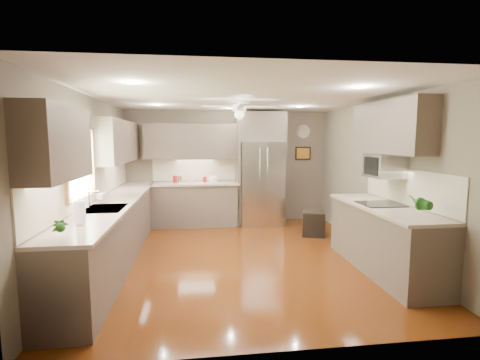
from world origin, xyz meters
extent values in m
plane|color=#50280A|center=(0.00, 0.00, 0.00)|extent=(5.00, 5.00, 0.00)
plane|color=white|center=(0.00, 0.00, 2.50)|extent=(5.00, 5.00, 0.00)
plane|color=#695F50|center=(0.00, 2.50, 1.25)|extent=(4.50, 0.00, 4.50)
plane|color=#695F50|center=(0.00, -2.50, 1.25)|extent=(4.50, 0.00, 4.50)
plane|color=#695F50|center=(-2.25, 0.00, 1.25)|extent=(0.00, 5.00, 5.00)
plane|color=#695F50|center=(2.25, 0.00, 1.25)|extent=(0.00, 5.00, 5.00)
cylinder|color=maroon|center=(-1.15, 2.22, 1.02)|extent=(0.10, 0.10, 0.15)
cylinder|color=silver|center=(-1.06, 2.26, 1.01)|extent=(0.12, 0.12, 0.15)
cylinder|color=beige|center=(-0.80, 2.23, 1.03)|extent=(0.13, 0.13, 0.19)
cylinder|color=maroon|center=(-0.52, 2.25, 1.00)|extent=(0.10, 0.10, 0.12)
imported|color=white|center=(-2.07, -0.08, 1.04)|extent=(0.10, 0.10, 0.20)
imported|color=#215F1B|center=(-1.95, -2.01, 1.07)|extent=(0.16, 0.13, 0.27)
imported|color=#215F1B|center=(1.90, -1.56, 1.11)|extent=(0.22, 0.19, 0.35)
imported|color=beige|center=(-0.33, 2.19, 0.97)|extent=(0.23, 0.23, 0.06)
cube|color=#50453A|center=(-1.95, 0.15, 0.45)|extent=(0.60, 4.70, 0.90)
cube|color=#C0AC9A|center=(-1.94, 0.15, 0.92)|extent=(0.65, 4.70, 0.04)
cube|color=beige|center=(-2.24, 0.15, 1.20)|extent=(0.02, 4.70, 0.50)
cube|color=#50453A|center=(-0.72, 2.20, 0.45)|extent=(1.85, 0.60, 0.90)
cube|color=#C0AC9A|center=(-0.72, 2.19, 0.92)|extent=(1.85, 0.65, 0.04)
cube|color=beige|center=(-0.72, 2.49, 1.20)|extent=(1.85, 0.02, 0.50)
cube|color=#50453A|center=(-2.08, -1.60, 1.83)|extent=(0.33, 1.20, 0.75)
cube|color=#50453A|center=(-2.08, 1.30, 1.83)|extent=(0.33, 2.40, 0.75)
cube|color=#50453A|center=(-0.72, 2.33, 1.83)|extent=(2.15, 0.33, 0.75)
cube|color=#50453A|center=(2.08, -0.55, 2.03)|extent=(0.33, 1.70, 0.75)
cube|color=#BFF2B2|center=(-2.23, -0.50, 1.55)|extent=(0.01, 1.00, 0.80)
cube|color=brown|center=(-2.21, -0.50, 1.98)|extent=(0.05, 1.12, 0.06)
cube|color=brown|center=(-2.21, -0.50, 1.12)|extent=(0.05, 1.12, 0.06)
cube|color=brown|center=(-2.21, -1.03, 1.55)|extent=(0.05, 0.06, 0.80)
cube|color=brown|center=(-2.21, 0.03, 1.55)|extent=(0.05, 0.06, 0.80)
cube|color=silver|center=(-1.93, -0.50, 0.93)|extent=(0.50, 0.70, 0.03)
cube|color=#262626|center=(-1.93, -0.50, 0.89)|extent=(0.44, 0.62, 0.05)
cylinder|color=silver|center=(-2.13, -0.50, 1.05)|extent=(0.02, 0.02, 0.24)
cylinder|color=silver|center=(-2.07, -0.50, 1.17)|extent=(0.16, 0.02, 0.02)
cube|color=silver|center=(0.70, 2.14, 0.91)|extent=(0.92, 0.72, 1.82)
cube|color=black|center=(0.70, 1.80, 0.66)|extent=(0.88, 0.02, 0.02)
cube|color=black|center=(0.70, 1.79, 1.25)|extent=(0.01, 0.02, 1.00)
cylinder|color=silver|center=(0.62, 1.76, 1.25)|extent=(0.02, 0.02, 0.90)
cylinder|color=silver|center=(0.78, 1.76, 1.25)|extent=(0.02, 0.02, 0.90)
cube|color=#50453A|center=(0.70, 2.20, 2.14)|extent=(1.04, 0.60, 0.63)
cube|color=#50453A|center=(0.20, 2.20, 0.91)|extent=(0.06, 0.60, 1.82)
cube|color=#50453A|center=(1.20, 2.20, 0.91)|extent=(0.06, 0.60, 1.82)
cube|color=#50453A|center=(1.93, -0.80, 0.45)|extent=(0.65, 2.20, 0.90)
cube|color=#C0AC9A|center=(1.91, -0.80, 0.92)|extent=(0.70, 2.20, 0.04)
cube|color=beige|center=(2.24, -0.80, 1.20)|extent=(0.02, 2.20, 0.50)
cube|color=black|center=(1.91, -0.70, 0.94)|extent=(0.56, 0.52, 0.01)
cube|color=silver|center=(2.03, -0.55, 1.48)|extent=(0.42, 0.55, 0.34)
cube|color=black|center=(1.82, -0.55, 1.48)|extent=(0.02, 0.40, 0.26)
cylinder|color=white|center=(0.00, 0.30, 2.46)|extent=(0.03, 0.03, 0.08)
cylinder|color=white|center=(0.00, 0.30, 2.36)|extent=(0.22, 0.22, 0.10)
sphere|color=white|center=(0.00, 0.30, 2.26)|extent=(0.16, 0.16, 0.16)
cube|color=white|center=(0.35, 0.30, 2.38)|extent=(0.48, 0.11, 0.01)
cube|color=white|center=(0.00, 0.65, 2.38)|extent=(0.11, 0.48, 0.01)
cube|color=white|center=(-0.35, 0.30, 2.38)|extent=(0.48, 0.11, 0.01)
cube|color=white|center=(0.00, -0.05, 2.38)|extent=(0.11, 0.48, 0.01)
cylinder|color=white|center=(-1.40, 1.30, 2.49)|extent=(0.14, 0.14, 0.01)
cylinder|color=white|center=(1.30, 1.30, 2.49)|extent=(0.14, 0.14, 0.01)
cylinder|color=white|center=(-1.40, -1.20, 2.49)|extent=(0.14, 0.14, 0.01)
cylinder|color=white|center=(1.30, -1.20, 2.49)|extent=(0.14, 0.14, 0.01)
cylinder|color=white|center=(0.00, 1.80, 2.49)|extent=(0.14, 0.14, 0.01)
cylinder|color=white|center=(1.75, 2.48, 2.05)|extent=(0.30, 0.03, 0.30)
cylinder|color=silver|center=(1.75, 2.47, 2.05)|extent=(0.29, 0.00, 0.29)
cube|color=black|center=(1.75, 2.48, 1.55)|extent=(0.36, 0.03, 0.30)
cube|color=#AA6F22|center=(1.75, 2.46, 1.55)|extent=(0.30, 0.01, 0.24)
cube|color=black|center=(1.56, 1.10, 0.22)|extent=(0.52, 0.52, 0.47)
cube|color=black|center=(1.56, 1.10, 0.46)|extent=(0.49, 0.49, 0.03)
cylinder|color=white|center=(-1.95, -1.43, 1.08)|extent=(0.11, 0.11, 0.25)
cylinder|color=silver|center=(-1.95, -1.43, 1.09)|extent=(0.02, 0.02, 0.27)
camera|label=1|loc=(-0.69, -5.30, 1.86)|focal=26.00mm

